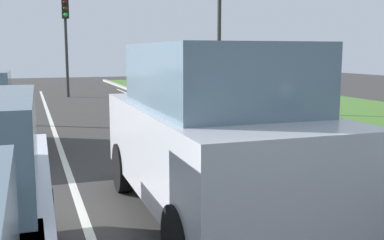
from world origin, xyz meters
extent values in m
plane|color=#383533|center=(0.00, 14.00, 0.00)|extent=(60.00, 60.00, 0.00)
cube|color=silver|center=(-0.70, 14.00, 0.00)|extent=(0.12, 32.00, 0.01)
cube|color=silver|center=(3.60, 14.00, 0.00)|extent=(0.12, 32.00, 0.01)
cube|color=#47752D|center=(8.50, 14.00, 0.03)|extent=(9.00, 48.00, 0.06)
cube|color=#9E9B93|center=(4.10, 14.00, 0.06)|extent=(0.24, 48.00, 0.12)
cube|color=#B7BABF|center=(0.88, 8.47, 0.93)|extent=(1.95, 4.52, 1.10)
cube|color=slate|center=(0.88, 8.32, 1.88)|extent=(1.73, 2.72, 0.80)
cylinder|color=black|center=(0.03, 10.01, 0.38)|extent=(0.23, 0.76, 0.76)
cylinder|color=black|center=(1.77, 9.99, 0.38)|extent=(0.23, 0.76, 0.76)
cylinder|color=black|center=(1.74, 6.93, 0.38)|extent=(0.23, 0.76, 0.76)
cylinder|color=black|center=(-1.21, 8.30, 0.32)|extent=(0.23, 0.64, 0.64)
cylinder|color=black|center=(-1.67, 15.05, 0.30)|extent=(0.22, 0.60, 0.60)
cylinder|color=black|center=(-1.66, 12.53, 0.30)|extent=(0.22, 0.60, 0.60)
cylinder|color=#2D2D2D|center=(4.96, 17.86, 2.61)|extent=(0.14, 0.14, 5.22)
cylinder|color=#2D2D2D|center=(0.48, 26.06, 2.37)|extent=(0.14, 0.14, 4.73)
cube|color=black|center=(0.48, 25.86, 4.18)|extent=(0.32, 0.24, 0.90)
sphere|color=#3F0F0F|center=(0.48, 25.73, 4.46)|extent=(0.20, 0.20, 0.20)
sphere|color=#382B0C|center=(0.48, 25.73, 4.18)|extent=(0.20, 0.20, 0.20)
sphere|color=green|center=(0.48, 25.73, 3.90)|extent=(0.20, 0.20, 0.20)
camera|label=1|loc=(-1.30, 3.03, 2.18)|focal=43.04mm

